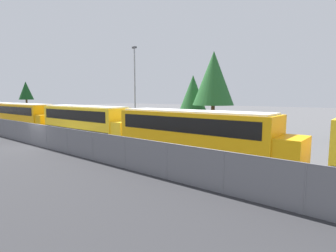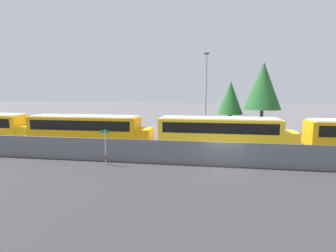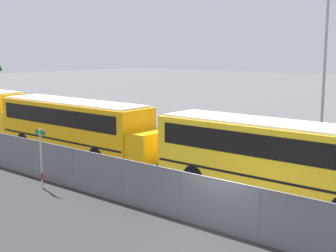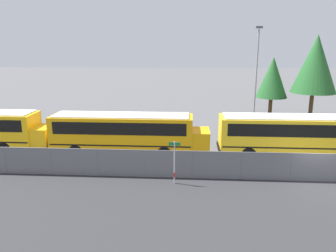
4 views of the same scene
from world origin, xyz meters
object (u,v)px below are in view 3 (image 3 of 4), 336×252
(school_bus_2, at_px, (76,123))
(light_pole, at_px, (325,63))
(street_sign, at_px, (41,157))
(school_bus_3, at_px, (282,154))

(school_bus_2, distance_m, light_pole, 14.17)
(street_sign, bearing_deg, school_bus_3, 31.41)
(school_bus_2, xyz_separation_m, light_pole, (11.09, 8.11, 3.44))
(school_bus_2, relative_size, light_pole, 1.21)
(school_bus_2, bearing_deg, street_sign, -52.32)
(school_bus_3, height_order, street_sign, school_bus_3)
(school_bus_3, xyz_separation_m, street_sign, (-8.72, -5.32, -0.48))
(school_bus_2, bearing_deg, school_bus_3, 1.02)
(school_bus_2, relative_size, school_bus_3, 1.00)
(school_bus_3, distance_m, street_sign, 10.23)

